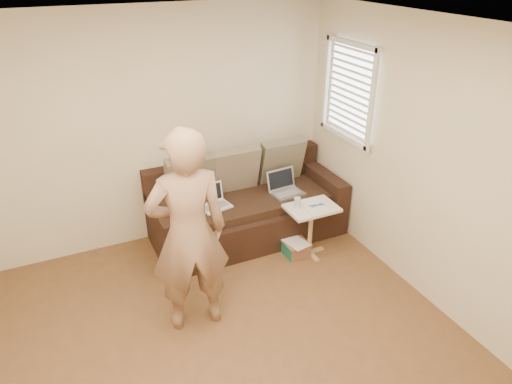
% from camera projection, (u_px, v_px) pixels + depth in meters
% --- Properties ---
extents(floor, '(4.50, 4.50, 0.00)m').
position_uv_depth(floor, '(240.00, 366.00, 3.80)').
color(floor, brown).
rests_on(floor, ground).
extents(ceiling, '(4.50, 4.50, 0.00)m').
position_uv_depth(ceiling, '(232.00, 38.00, 2.60)').
color(ceiling, white).
rests_on(ceiling, wall_back).
extents(wall_back, '(4.00, 0.00, 4.00)m').
position_uv_depth(wall_back, '(156.00, 131.00, 5.01)').
color(wall_back, beige).
rests_on(wall_back, ground).
extents(wall_right, '(0.00, 4.50, 4.50)m').
position_uv_depth(wall_right, '(452.00, 179.00, 3.95)').
color(wall_right, beige).
rests_on(wall_right, ground).
extents(window_blinds, '(0.12, 0.88, 1.08)m').
position_uv_depth(window_blinds, '(349.00, 91.00, 4.95)').
color(window_blinds, white).
rests_on(window_blinds, wall_right).
extents(sofa, '(2.20, 0.95, 0.85)m').
position_uv_depth(sofa, '(248.00, 204.00, 5.36)').
color(sofa, black).
rests_on(sofa, ground).
extents(pillow_left, '(0.55, 0.29, 0.57)m').
position_uv_depth(pillow_left, '(190.00, 178.00, 5.16)').
color(pillow_left, brown).
rests_on(pillow_left, sofa).
extents(pillow_mid, '(0.55, 0.27, 0.57)m').
position_uv_depth(pillow_mid, '(236.00, 169.00, 5.35)').
color(pillow_mid, '#726452').
rests_on(pillow_mid, sofa).
extents(pillow_right, '(0.55, 0.28, 0.57)m').
position_uv_depth(pillow_right, '(281.00, 160.00, 5.58)').
color(pillow_right, brown).
rests_on(pillow_right, sofa).
extents(laptop_silver, '(0.39, 0.30, 0.24)m').
position_uv_depth(laptop_silver, '(288.00, 194.00, 5.38)').
color(laptop_silver, '#B7BABC').
rests_on(laptop_silver, sofa).
extents(laptop_white, '(0.37, 0.30, 0.24)m').
position_uv_depth(laptop_white, '(216.00, 207.00, 5.10)').
color(laptop_white, white).
rests_on(laptop_white, sofa).
extents(person, '(0.73, 0.53, 1.89)m').
position_uv_depth(person, '(188.00, 234.00, 3.84)').
color(person, '#996F53').
rests_on(person, ground).
extents(side_table, '(0.54, 0.38, 0.60)m').
position_uv_depth(side_table, '(310.00, 230.00, 5.09)').
color(side_table, silver).
rests_on(side_table, ground).
extents(drinking_glass, '(0.07, 0.07, 0.12)m').
position_uv_depth(drinking_glass, '(297.00, 203.00, 4.91)').
color(drinking_glass, silver).
rests_on(drinking_glass, side_table).
extents(scissors, '(0.19, 0.12, 0.02)m').
position_uv_depth(scissors, '(316.00, 205.00, 4.97)').
color(scissors, silver).
rests_on(scissors, side_table).
extents(paper_on_table, '(0.25, 0.33, 0.00)m').
position_uv_depth(paper_on_table, '(314.00, 205.00, 4.99)').
color(paper_on_table, white).
rests_on(paper_on_table, side_table).
extents(striped_box, '(0.27, 0.27, 0.17)m').
position_uv_depth(striped_box, '(296.00, 248.00, 5.17)').
color(striped_box, red).
rests_on(striped_box, ground).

